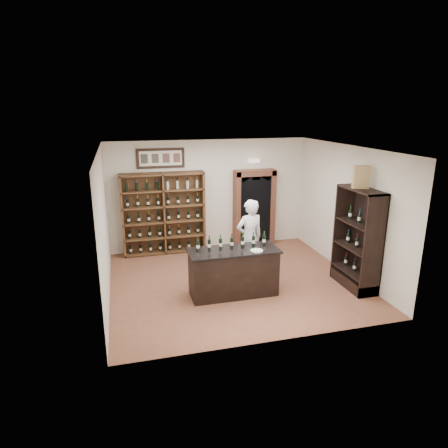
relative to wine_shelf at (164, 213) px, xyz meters
The scene contains 21 objects.
floor 2.89m from the wine_shelf, 60.87° to the right, with size 5.50×5.50×0.00m, color brown.
ceiling 3.28m from the wine_shelf, 60.87° to the right, with size 5.50×5.50×0.00m, color white.
wall_back 1.37m from the wine_shelf, ahead, with size 5.50×0.04×3.00m, color beige.
wall_left 2.78m from the wine_shelf, 121.86° to the right, with size 0.04×5.00×3.00m, color beige.
wall_right 4.69m from the wine_shelf, 29.94° to the right, with size 0.04×5.00×3.00m, color beige.
wine_shelf is the anchor object (origin of this frame).
framed_picture 1.46m from the wine_shelf, 90.00° to the left, with size 1.25×0.04×0.52m, color black.
arched_doorway 2.55m from the wine_shelf, ahead, with size 1.17×0.35×2.17m.
emergency_light 2.86m from the wine_shelf, ahead, with size 0.30×0.10×0.10m, color white.
tasting_counter 3.19m from the wine_shelf, 69.44° to the right, with size 1.88×0.78×1.00m.
counter_bottle_0 2.82m from the wine_shelf, 82.25° to the right, with size 0.07×0.07×0.30m.
counter_bottle_1 2.86m from the wine_shelf, 77.49° to the right, with size 0.07×0.07×0.30m.
counter_bottle_2 2.92m from the wine_shelf, 72.89° to the right, with size 0.07×0.07×0.30m.
counter_bottle_3 3.00m from the wine_shelf, 68.51° to the right, with size 0.07×0.07×0.30m.
counter_bottle_4 3.10m from the wine_shelf, 64.38° to the right, with size 0.07×0.07×0.30m.
counter_bottle_5 3.21m from the wine_shelf, 60.51° to the right, with size 0.07×0.07×0.30m.
counter_bottle_6 3.33m from the wine_shelf, 56.92° to the right, with size 0.07×0.07×0.30m.
side_cabinet 5.02m from the wine_shelf, 40.21° to the right, with size 0.48×1.20×2.20m.
shopkeeper 2.70m from the wine_shelf, 49.69° to the right, with size 0.67×0.44×1.83m, color white.
plate 3.49m from the wine_shelf, 63.90° to the right, with size 0.25×0.25×0.02m, color silver.
wine_crate 5.11m from the wine_shelf, 40.15° to the right, with size 0.33×0.14×0.47m, color tan.
Camera 1 is at (-2.37, -8.04, 3.83)m, focal length 32.00 mm.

